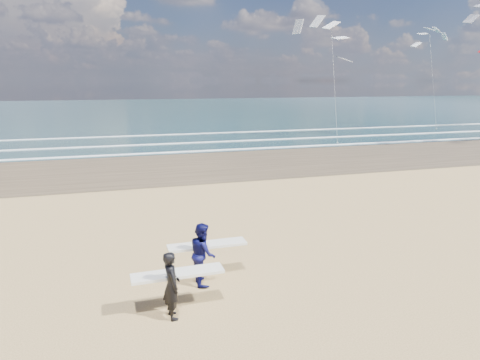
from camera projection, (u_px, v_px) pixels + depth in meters
name	position (u px, v px, depth m)	size (l,w,h in m)	color
wet_sand_strip	(391.00, 153.00, 32.84)	(220.00, 12.00, 0.01)	#4A3A27
ocean	(220.00, 109.00, 83.25)	(220.00, 100.00, 0.02)	#1B3A3C
foam_breakers	(328.00, 136.00, 42.26)	(220.00, 11.70, 0.05)	white
surfer_near	(173.00, 283.00, 9.91)	(2.21, 0.95, 1.63)	black
surfer_far	(203.00, 253.00, 11.59)	(2.20, 1.04, 1.71)	#0C0D46
kite_1	(333.00, 65.00, 39.01)	(6.67, 4.83, 11.74)	slate
kite_5	(432.00, 72.00, 49.77)	(4.82, 4.63, 12.36)	slate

